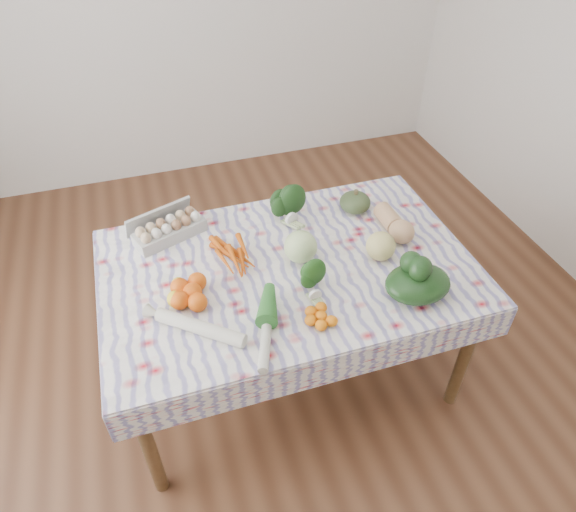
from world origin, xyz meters
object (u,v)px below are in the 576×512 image
Objects in this scene: dining_table at (288,279)px; egg_carton at (170,230)px; kabocha_squash at (355,202)px; cabbage at (301,247)px; butternut_squash at (395,222)px; grapefruit at (381,246)px.

dining_table is 0.61m from egg_carton.
kabocha_squash reaches higher than dining_table.
kabocha_squash is 0.47m from cabbage.
butternut_squash is (0.11, -0.22, 0.01)m from kabocha_squash.
cabbage is (0.07, 0.02, 0.16)m from dining_table.
cabbage reaches higher than dining_table.
butternut_squash reaches higher than dining_table.
dining_table is 0.45m from grapefruit.
butternut_squash reaches higher than egg_carton.
dining_table is 11.91× the size of grapefruit.
egg_carton is 2.16× the size of kabocha_squash.
cabbage is (-0.38, -0.27, 0.02)m from kabocha_squash.
kabocha_squash is (0.93, -0.07, 0.01)m from egg_carton.
dining_table is at bearing -146.60° from kabocha_squash.
butternut_squash is at bearing -63.53° from kabocha_squash.
egg_carton is 2.27× the size of cabbage.
cabbage is (0.54, -0.34, 0.03)m from egg_carton.
grapefruit is (0.42, -0.07, 0.15)m from dining_table.
grapefruit is at bearing -9.93° from dining_table.
egg_carton is 2.53× the size of grapefruit.
dining_table is 4.71× the size of egg_carton.
cabbage is at bearing 164.50° from grapefruit.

